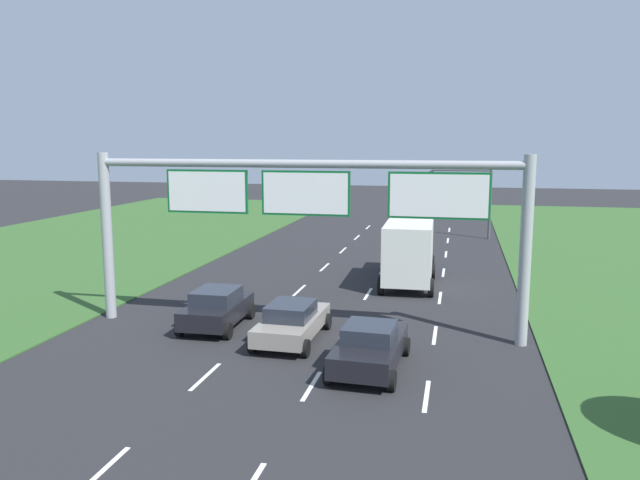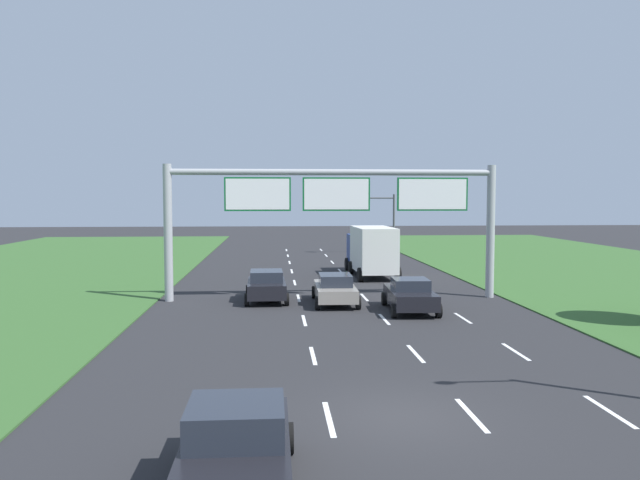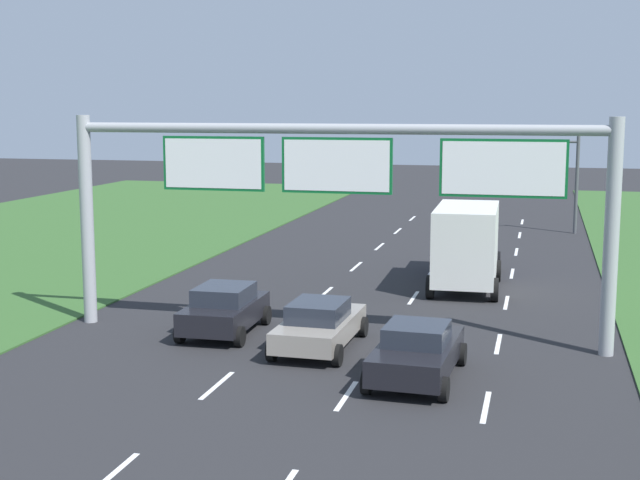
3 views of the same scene
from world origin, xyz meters
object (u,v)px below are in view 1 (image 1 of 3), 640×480
at_px(car_mid_lane, 292,321).
at_px(car_far_ahead, 370,347).
at_px(car_lead_silver, 217,308).
at_px(traffic_light_mast, 465,189).
at_px(box_truck, 410,250).
at_px(sign_gantry, 306,206).

xyz_separation_m(car_mid_lane, car_far_ahead, (3.29, -2.31, 0.02)).
xyz_separation_m(car_lead_silver, car_mid_lane, (3.42, -1.02, -0.05)).
distance_m(car_lead_silver, car_mid_lane, 3.57).
height_order(car_lead_silver, traffic_light_mast, traffic_light_mast).
distance_m(box_truck, sign_gantry, 10.46).
height_order(car_mid_lane, sign_gantry, sign_gantry).
bearing_deg(traffic_light_mast, car_far_ahead, -95.92).
bearing_deg(car_far_ahead, traffic_light_mast, 86.70).
bearing_deg(sign_gantry, car_mid_lane, -99.60).
xyz_separation_m(car_far_ahead, box_truck, (0.23, 13.11, 1.01)).
bearing_deg(car_far_ahead, box_truck, 91.62).
bearing_deg(box_truck, sign_gantry, -110.67).
bearing_deg(sign_gantry, box_truck, 70.76).
distance_m(car_far_ahead, box_truck, 13.15).
bearing_deg(car_far_ahead, sign_gantry, 132.13).
xyz_separation_m(car_far_ahead, traffic_light_mast, (3.08, 29.66, 3.10)).
bearing_deg(traffic_light_mast, car_lead_silver, -110.39).
xyz_separation_m(car_far_ahead, sign_gantry, (-3.05, 3.70, 4.20)).
bearing_deg(car_far_ahead, car_mid_lane, 147.48).
height_order(car_far_ahead, sign_gantry, sign_gantry).
distance_m(car_lead_silver, car_far_ahead, 7.49).
bearing_deg(car_mid_lane, car_lead_silver, 164.50).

